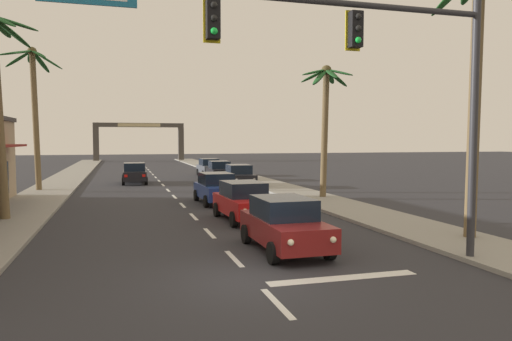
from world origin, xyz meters
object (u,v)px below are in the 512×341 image
Objects in this scene: sedan_third_in_queue at (244,201)px; sedan_parked_far_kerb at (209,167)px; sedan_fifth_in_queue at (216,188)px; sedan_parked_mid_kerb at (219,171)px; palm_right_second at (325,106)px; traffic_signal_mast at (362,62)px; sedan_oncoming_far at (134,173)px; sedan_parked_nearest_kerb at (239,176)px; palm_right_nearest at (476,52)px; palm_left_third at (34,93)px; sedan_lead_at_stop_bar at (284,224)px; town_gateway_arch at (139,136)px.

sedan_parked_far_kerb is at bearing 82.96° from sedan_third_in_queue.
sedan_third_in_queue is at bearing -89.51° from sedan_fifth_in_queue.
sedan_parked_mid_kerb is 5.47m from sedan_parked_far_kerb.
sedan_parked_mid_kerb and sedan_parked_far_kerb have the same top height.
palm_right_second is at bearing -80.72° from sedan_parked_far_kerb.
sedan_third_in_queue is 10.07m from palm_right_second.
sedan_oncoming_far is at bearing 100.17° from traffic_signal_mast.
sedan_parked_nearest_kerb is 6.53m from sedan_parked_mid_kerb.
palm_right_nearest is at bearing -89.80° from palm_right_second.
sedan_parked_mid_kerb is at bearing 22.53° from palm_left_third.
sedan_oncoming_far is (-3.84, 25.46, 0.00)m from sedan_lead_at_stop_bar.
sedan_parked_far_kerb is (3.23, 26.18, 0.00)m from sedan_third_in_queue.
sedan_parked_mid_kerb is at bearing 97.23° from palm_right_nearest.
traffic_signal_mast is 2.58× the size of sedan_lead_at_stop_bar.
palm_right_second is (17.12, -8.90, -1.10)m from palm_left_third.
palm_right_second is (3.28, -20.07, 4.66)m from sedan_parked_far_kerb.
sedan_fifth_in_queue is (-1.05, 14.44, -4.68)m from traffic_signal_mast.
palm_left_third is at bearing -157.47° from sedan_parked_mid_kerb.
sedan_third_in_queue is 10.63m from palm_right_nearest.
sedan_parked_nearest_kerb is (3.49, 20.09, 0.00)m from sedan_lead_at_stop_bar.
sedan_third_in_queue and sedan_parked_mid_kerb have the same top height.
town_gateway_arch reaches higher than sedan_parked_mid_kerb.
palm_left_third is at bearing 116.23° from traffic_signal_mast.
palm_right_nearest is 69.38m from town_gateway_arch.
palm_left_third is at bearing 139.21° from sedan_fifth_in_queue.
sedan_parked_far_kerb is 20.87m from palm_right_second.
sedan_parked_far_kerb is 0.46× the size of palm_left_third.
sedan_oncoming_far is 9.84m from sedan_parked_far_kerb.
palm_right_nearest is at bearing -43.47° from sedan_third_in_queue.
palm_left_third is (-13.89, 0.82, 5.76)m from sedan_parked_nearest_kerb.
sedan_lead_at_stop_bar is 0.30× the size of town_gateway_arch.
traffic_signal_mast is at bearing -83.32° from sedan_third_in_queue.
sedan_parked_nearest_kerb is at bearing 68.07° from sedan_fifth_in_queue.
traffic_signal_mast is at bearing -85.84° from sedan_fifth_in_queue.
town_gateway_arch is at bearing 79.70° from palm_left_third.
town_gateway_arch reaches higher than sedan_third_in_queue.
sedan_lead_at_stop_bar is 8.79m from palm_right_nearest.
town_gateway_arch reaches higher than sedan_parked_far_kerb.
sedan_fifth_in_queue is 20.54m from sedan_parked_far_kerb.
palm_right_nearest reaches higher than sedan_lead_at_stop_bar.
sedan_parked_far_kerb is at bearing 95.86° from palm_right_nearest.
palm_left_third is (-10.60, 15.01, 5.76)m from sedan_third_in_queue.
sedan_lead_at_stop_bar is at bearing -99.85° from sedan_parked_nearest_kerb.
sedan_parked_mid_kerb is 0.57× the size of palm_right_second.
town_gateway_arch is at bearing 92.38° from traffic_signal_mast.
palm_right_second reaches higher than sedan_third_in_queue.
sedan_fifth_in_queue is 0.46× the size of palm_left_third.
sedan_lead_at_stop_bar is at bearing -90.74° from sedan_fifth_in_queue.
sedan_lead_at_stop_bar is at bearing -63.55° from palm_left_third.
sedan_third_in_queue is 1.01× the size of sedan_parked_far_kerb.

